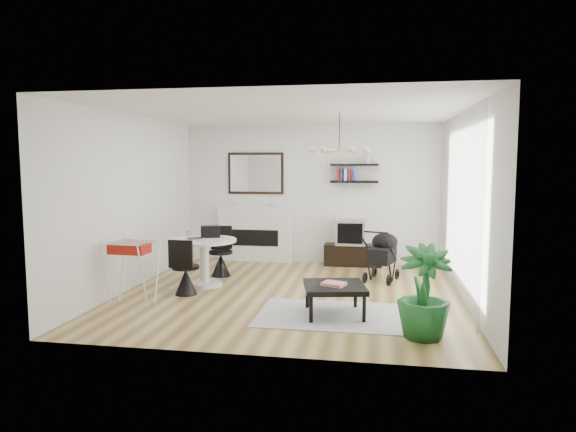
% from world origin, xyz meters
% --- Properties ---
extents(floor, '(5.00, 5.00, 0.00)m').
position_xyz_m(floor, '(0.00, 0.00, 0.00)').
color(floor, brown).
rests_on(floor, ground).
extents(ceiling, '(5.00, 5.00, 0.00)m').
position_xyz_m(ceiling, '(0.00, 0.00, 2.70)').
color(ceiling, white).
rests_on(ceiling, wall_back).
extents(wall_back, '(5.00, 0.00, 5.00)m').
position_xyz_m(wall_back, '(0.00, 2.50, 1.35)').
color(wall_back, white).
rests_on(wall_back, floor).
extents(wall_left, '(0.00, 5.00, 5.00)m').
position_xyz_m(wall_left, '(-2.50, 0.00, 1.35)').
color(wall_left, white).
rests_on(wall_left, floor).
extents(wall_right, '(0.00, 5.00, 5.00)m').
position_xyz_m(wall_right, '(2.50, 0.00, 1.35)').
color(wall_right, white).
rests_on(wall_right, floor).
extents(sheer_curtain, '(0.04, 3.60, 2.60)m').
position_xyz_m(sheer_curtain, '(2.40, 0.20, 1.35)').
color(sheer_curtain, white).
rests_on(sheer_curtain, wall_right).
extents(fireplace, '(1.50, 0.17, 2.16)m').
position_xyz_m(fireplace, '(-1.10, 2.42, 0.69)').
color(fireplace, white).
rests_on(fireplace, floor).
extents(shelf_lower, '(0.90, 0.25, 0.04)m').
position_xyz_m(shelf_lower, '(0.84, 2.37, 1.60)').
color(shelf_lower, black).
rests_on(shelf_lower, wall_back).
extents(shelf_upper, '(0.90, 0.25, 0.04)m').
position_xyz_m(shelf_upper, '(0.84, 2.37, 1.92)').
color(shelf_upper, black).
rests_on(shelf_upper, wall_back).
extents(pendant_lamp, '(0.90, 0.90, 0.10)m').
position_xyz_m(pendant_lamp, '(0.70, 0.30, 2.15)').
color(pendant_lamp, tan).
rests_on(pendant_lamp, ceiling).
extents(tv_console, '(1.09, 0.38, 0.41)m').
position_xyz_m(tv_console, '(0.84, 2.30, 0.20)').
color(tv_console, black).
rests_on(tv_console, floor).
extents(crt_tv, '(0.55, 0.48, 0.48)m').
position_xyz_m(crt_tv, '(0.79, 2.30, 0.65)').
color(crt_tv, '#A9A9AB').
rests_on(crt_tv, tv_console).
extents(dining_table, '(1.03, 1.03, 0.75)m').
position_xyz_m(dining_table, '(-1.43, 0.29, 0.49)').
color(dining_table, white).
rests_on(dining_table, floor).
extents(laptop, '(0.35, 0.34, 0.02)m').
position_xyz_m(laptop, '(-1.52, 0.23, 0.76)').
color(laptop, black).
rests_on(laptop, dining_table).
extents(black_bag, '(0.35, 0.27, 0.19)m').
position_xyz_m(black_bag, '(-1.40, 0.51, 0.84)').
color(black_bag, black).
rests_on(black_bag, dining_table).
extents(newspaper, '(0.40, 0.34, 0.01)m').
position_xyz_m(newspaper, '(-1.27, 0.18, 0.75)').
color(newspaper, silver).
rests_on(newspaper, dining_table).
extents(drinking_glass, '(0.06, 0.06, 0.10)m').
position_xyz_m(drinking_glass, '(-1.76, 0.47, 0.80)').
color(drinking_glass, white).
rests_on(drinking_glass, dining_table).
extents(chair_far, '(0.43, 0.44, 0.86)m').
position_xyz_m(chair_far, '(-1.38, 1.01, 0.27)').
color(chair_far, black).
rests_on(chair_far, floor).
extents(chair_near, '(0.40, 0.41, 0.85)m').
position_xyz_m(chair_near, '(-1.52, -0.31, 0.27)').
color(chair_near, black).
rests_on(chair_near, floor).
extents(drying_rack, '(0.62, 0.58, 0.89)m').
position_xyz_m(drying_rack, '(-2.07, -0.91, 0.47)').
color(drying_rack, white).
rests_on(drying_rack, floor).
extents(stroller, '(0.63, 0.80, 0.89)m').
position_xyz_m(stroller, '(1.38, 1.14, 0.38)').
color(stroller, black).
rests_on(stroller, floor).
extents(rug, '(1.85, 1.34, 0.01)m').
position_xyz_m(rug, '(0.69, -0.99, 0.01)').
color(rug, '#9E9E9E').
rests_on(rug, floor).
extents(coffee_table, '(0.90, 0.90, 0.39)m').
position_xyz_m(coffee_table, '(0.75, -0.97, 0.36)').
color(coffee_table, black).
rests_on(coffee_table, rug).
extents(magazines, '(0.34, 0.30, 0.04)m').
position_xyz_m(magazines, '(0.74, -1.02, 0.42)').
color(magazines, '#E14A38').
rests_on(magazines, coffee_table).
extents(potted_plant, '(0.66, 0.66, 1.05)m').
position_xyz_m(potted_plant, '(1.80, -1.66, 0.53)').
color(potted_plant, '#1A5D24').
rests_on(potted_plant, floor).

